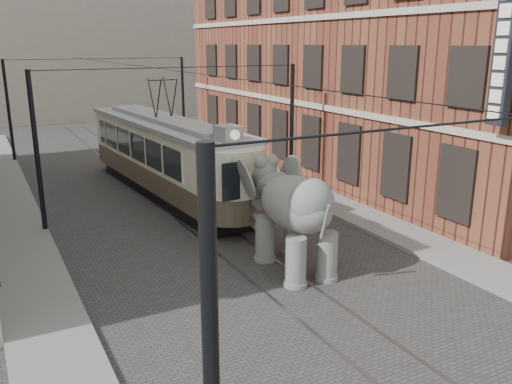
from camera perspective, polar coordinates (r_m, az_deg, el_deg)
ground at (r=17.70m, az=-0.60°, el=-7.27°), size 120.00×120.00×0.00m
tram_rails at (r=17.70m, az=-0.60°, el=-7.23°), size 1.54×80.00×0.02m
sidewalk_right at (r=20.92m, az=14.20°, el=-3.88°), size 2.00×60.00×0.15m
sidewalk_left at (r=16.05m, az=-22.09°, el=-10.71°), size 2.00×60.00×0.15m
brick_building at (r=29.90m, az=10.59°, el=13.65°), size 8.00×26.00×12.00m
distant_block at (r=55.02m, az=-20.76°, el=14.74°), size 28.00×10.00×14.00m
catenary at (r=21.17m, az=-7.34°, el=4.91°), size 11.00×30.20×6.00m
tram at (r=25.03m, az=-9.70°, el=5.68°), size 3.75×13.62×5.34m
elephant at (r=16.48m, az=4.20°, el=-2.91°), size 3.31×5.59×3.32m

